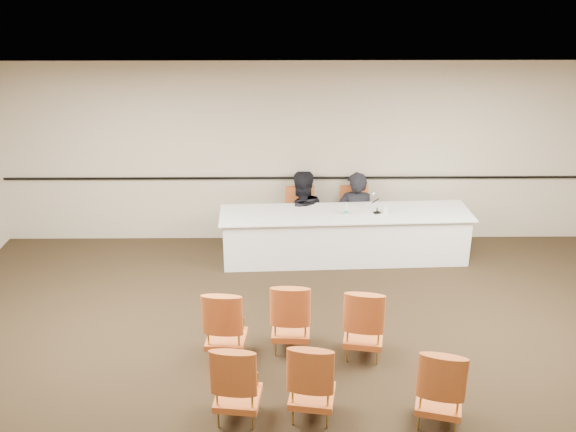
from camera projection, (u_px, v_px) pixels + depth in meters
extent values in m
plane|color=black|center=(311.00, 383.00, 7.33)|extent=(10.00, 10.00, 0.00)
plane|color=white|center=(316.00, 127.00, 6.18)|extent=(10.00, 10.00, 0.00)
cube|color=#B4AB8D|center=(302.00, 154.00, 10.45)|extent=(10.00, 0.04, 3.00)
cube|color=black|center=(302.00, 178.00, 10.56)|extent=(9.80, 0.04, 0.03)
imported|color=black|center=(355.00, 222.00, 10.69)|extent=(0.65, 0.44, 1.75)
imported|color=black|center=(300.00, 222.00, 10.64)|extent=(1.04, 0.91, 1.80)
cube|color=white|center=(372.00, 214.00, 9.95)|extent=(0.33, 0.27, 0.00)
cylinder|color=silver|center=(346.00, 212.00, 9.90)|extent=(0.08, 0.08, 0.10)
cylinder|color=silver|center=(385.00, 210.00, 9.91)|extent=(0.10, 0.10, 0.14)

